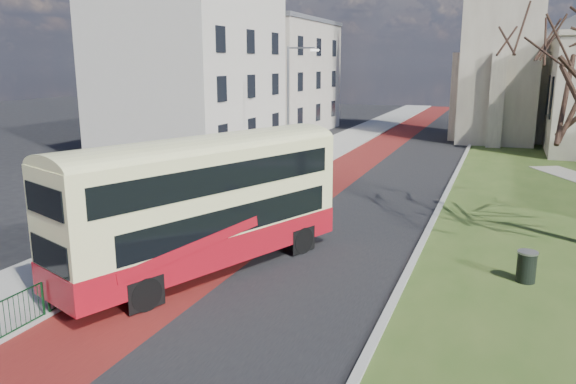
% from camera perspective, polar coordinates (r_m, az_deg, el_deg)
% --- Properties ---
extents(ground, '(160.00, 160.00, 0.00)m').
position_cam_1_polar(ground, '(19.95, -6.65, -7.94)').
color(ground, black).
rests_on(ground, ground).
extents(road_carriageway, '(9.00, 120.00, 0.01)m').
position_cam_1_polar(road_carriageway, '(37.83, 9.63, 2.00)').
color(road_carriageway, black).
rests_on(road_carriageway, ground).
extents(bus_lane, '(3.40, 120.00, 0.01)m').
position_cam_1_polar(bus_lane, '(38.45, 5.68, 2.30)').
color(bus_lane, '#591414').
rests_on(bus_lane, ground).
extents(pavement_west, '(4.00, 120.00, 0.12)m').
position_cam_1_polar(pavement_west, '(39.60, 0.38, 2.75)').
color(pavement_west, gray).
rests_on(pavement_west, ground).
extents(kerb_west, '(0.25, 120.00, 0.13)m').
position_cam_1_polar(kerb_west, '(38.94, 3.13, 2.57)').
color(kerb_west, '#999993').
rests_on(kerb_west, ground).
extents(kerb_east, '(0.25, 80.00, 0.13)m').
position_cam_1_polar(kerb_east, '(39.17, 16.83, 2.09)').
color(kerb_east, '#999993').
rests_on(kerb_east, ground).
extents(pedestrian_railing, '(0.07, 24.00, 1.12)m').
position_cam_1_polar(pedestrian_railing, '(24.47, -8.47, -2.67)').
color(pedestrian_railing, '#0D3B19').
rests_on(pedestrian_railing, ground).
extents(street_block_near, '(10.30, 14.30, 13.00)m').
position_cam_1_polar(street_block_near, '(44.70, -9.76, 12.06)').
color(street_block_near, beige).
rests_on(street_block_near, ground).
extents(street_block_far, '(10.30, 16.30, 11.50)m').
position_cam_1_polar(street_block_far, '(59.04, -1.63, 11.69)').
color(street_block_far, '#B8AD9C').
rests_on(street_block_far, ground).
extents(streetlamp, '(2.13, 0.18, 8.00)m').
position_cam_1_polar(streetlamp, '(36.95, 0.23, 9.11)').
color(streetlamp, gray).
rests_on(streetlamp, pavement_west).
extents(bus, '(6.33, 11.01, 4.54)m').
position_cam_1_polar(bus, '(19.21, -8.41, -0.73)').
color(bus, maroon).
rests_on(bus, ground).
extents(litter_bin, '(0.70, 0.70, 1.05)m').
position_cam_1_polar(litter_bin, '(20.17, 23.07, -6.98)').
color(litter_bin, black).
rests_on(litter_bin, grass_green).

